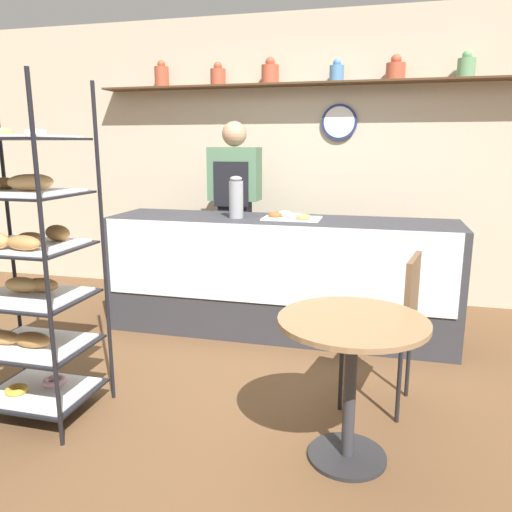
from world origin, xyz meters
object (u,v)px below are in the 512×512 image
person_worker (235,209)px  cafe_chair (394,314)px  coffee_carafe (236,197)px  pastry_rack (26,265)px  donut_tray_counter (291,217)px  cafe_table (351,355)px

person_worker → cafe_chair: person_worker is taller
person_worker → coffee_carafe: 0.61m
pastry_rack → cafe_chair: pastry_rack is taller
coffee_carafe → pastry_rack: bearing=-114.6°
pastry_rack → coffee_carafe: bearing=65.4°
donut_tray_counter → person_worker: bearing=139.7°
coffee_carafe → donut_tray_counter: (0.43, 0.04, -0.14)m
pastry_rack → donut_tray_counter: (1.14, 1.60, 0.08)m
pastry_rack → person_worker: (0.53, 2.11, 0.06)m
cafe_chair → cafe_table: bearing=-8.0°
person_worker → cafe_chair: bearing=-47.8°
pastry_rack → cafe_table: size_ratio=2.55×
coffee_carafe → cafe_chair: bearing=-38.9°
person_worker → donut_tray_counter: (0.61, -0.52, 0.02)m
pastry_rack → cafe_table: 1.76m
pastry_rack → donut_tray_counter: 1.96m
person_worker → donut_tray_counter: bearing=-40.3°
pastry_rack → person_worker: bearing=75.8°
person_worker → cafe_chair: size_ratio=1.88×
person_worker → coffee_carafe: person_worker is taller
pastry_rack → coffee_carafe: 1.72m
person_worker → donut_tray_counter: person_worker is taller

